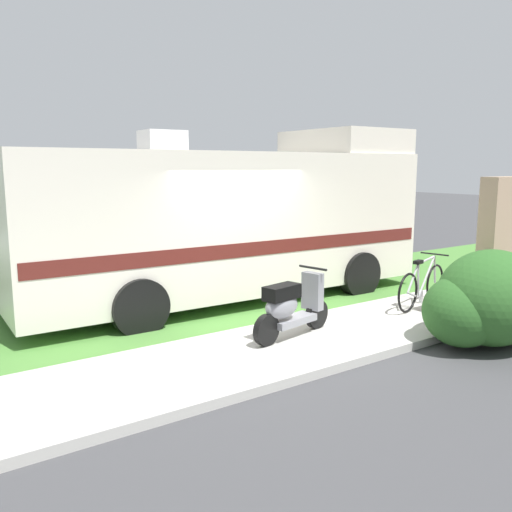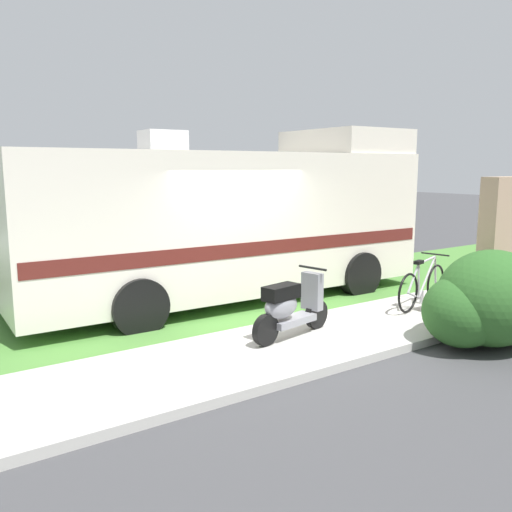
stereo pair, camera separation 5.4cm
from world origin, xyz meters
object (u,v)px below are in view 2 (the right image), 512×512
object	(u,v)px
bicycle	(422,285)
scooter	(290,306)
pickup_truck_near	(38,237)
bottle_spare	(421,297)
motorhome_rv	(229,219)

from	to	relation	value
bicycle	scooter	bearing A→B (deg)	-179.43
bicycle	pickup_truck_near	size ratio (longest dim) A/B	0.30
pickup_truck_near	bottle_spare	bearing A→B (deg)	-54.48
bicycle	bottle_spare	size ratio (longest dim) A/B	5.95
bicycle	bottle_spare	xyz separation A→B (m)	(0.18, 0.15, -0.26)
bicycle	pickup_truck_near	xyz separation A→B (m)	(-4.76, 7.06, 0.45)
scooter	pickup_truck_near	bearing A→B (deg)	104.09
motorhome_rv	bottle_spare	world-z (taller)	motorhome_rv
scooter	motorhome_rv	bearing A→B (deg)	75.73
scooter	bottle_spare	bearing A→B (deg)	3.23
bicycle	bottle_spare	bearing A→B (deg)	39.36
pickup_truck_near	bottle_spare	size ratio (longest dim) A/B	20.04
pickup_truck_near	scooter	bearing A→B (deg)	-75.91
scooter	bottle_spare	xyz separation A→B (m)	(3.16, 0.18, -0.34)
scooter	bicycle	xyz separation A→B (m)	(2.98, 0.03, -0.08)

